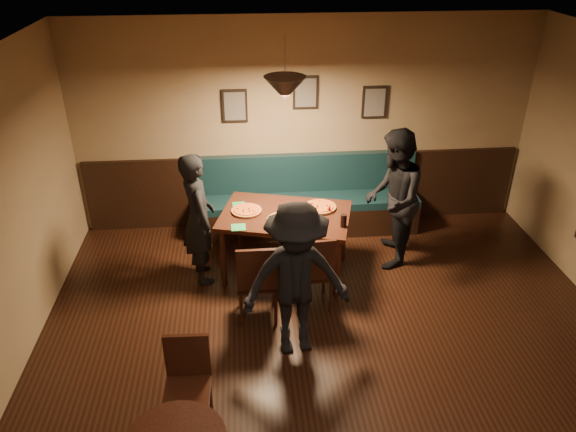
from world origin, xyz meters
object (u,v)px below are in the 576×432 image
object	(u,v)px
chair_near_left	(257,279)
diner_front	(296,281)
chair_near_right	(312,269)
diner_left	(198,219)
tabasco_bottle	(329,209)
diner_right	(393,199)
booth_bench	(306,197)
soda_glass	(344,221)
cafe_chair_far	(187,389)
dining_table	(285,243)

from	to	relation	value
chair_near_left	diner_front	world-z (taller)	diner_front
chair_near_right	diner_left	distance (m)	1.42
tabasco_bottle	chair_near_left	bearing A→B (deg)	-138.24
chair_near_left	diner_right	world-z (taller)	diner_right
diner_left	diner_right	bearing A→B (deg)	-102.25
chair_near_left	booth_bench	bearing A→B (deg)	68.13
chair_near_left	tabasco_bottle	bearing A→B (deg)	42.06
chair_near_right	tabasco_bottle	bearing A→B (deg)	62.70
tabasco_bottle	diner_right	bearing A→B (deg)	11.58
soda_glass	diner_front	bearing A→B (deg)	-121.94
chair_near_left	diner_front	xyz separation A→B (m)	(0.35, -0.54, 0.33)
chair_near_left	diner_left	size ratio (longest dim) A/B	0.60
chair_near_right	diner_front	size ratio (longest dim) A/B	0.57
chair_near_left	diner_front	size ratio (longest dim) A/B	0.59
chair_near_right	cafe_chair_far	size ratio (longest dim) A/B	1.10
booth_bench	diner_right	world-z (taller)	diner_right
booth_bench	diner_left	distance (m)	1.72
diner_left	tabasco_bottle	world-z (taller)	diner_left
dining_table	cafe_chair_far	world-z (taller)	cafe_chair_far
dining_table	chair_near_right	xyz separation A→B (m)	(0.23, -0.68, 0.07)
diner_left	cafe_chair_far	xyz separation A→B (m)	(-0.00, -2.22, -0.37)
dining_table	tabasco_bottle	distance (m)	0.68
chair_near_right	soda_glass	world-z (taller)	soda_glass
diner_front	cafe_chair_far	xyz separation A→B (m)	(-0.98, -0.89, -0.38)
chair_near_left	cafe_chair_far	distance (m)	1.56
dining_table	chair_near_left	world-z (taller)	chair_near_left
diner_left	diner_front	xyz separation A→B (m)	(0.98, -1.33, 0.01)
diner_front	diner_left	bearing A→B (deg)	118.94
diner_right	cafe_chair_far	distance (m)	3.32
soda_glass	cafe_chair_far	distance (m)	2.52
chair_near_left	soda_glass	size ratio (longest dim) A/B	6.30
chair_near_left	diner_right	xyz separation A→B (m)	(1.66, 0.94, 0.38)
booth_bench	diner_right	xyz separation A→B (m)	(0.93, -0.86, 0.36)
diner_front	cafe_chair_far	distance (m)	1.38
dining_table	diner_front	distance (m)	1.42
booth_bench	cafe_chair_far	distance (m)	3.50
soda_glass	chair_near_left	bearing A→B (deg)	-154.53
diner_left	diner_front	world-z (taller)	diner_front
chair_near_right	diner_left	size ratio (longest dim) A/B	0.58
diner_left	diner_front	size ratio (longest dim) A/B	0.98
diner_right	tabasco_bottle	world-z (taller)	diner_right
chair_near_right	booth_bench	bearing A→B (deg)	81.37
chair_near_left	diner_left	xyz separation A→B (m)	(-0.63, 0.79, 0.32)
diner_left	tabasco_bottle	xyz separation A→B (m)	(1.50, -0.01, 0.05)
diner_left	chair_near_left	bearing A→B (deg)	-157.48
diner_front	cafe_chair_far	size ratio (longest dim) A/B	1.91
booth_bench	diner_right	bearing A→B (deg)	-42.71
chair_near_left	dining_table	bearing A→B (deg)	66.19
diner_front	cafe_chair_far	world-z (taller)	diner_front
diner_left	tabasco_bottle	distance (m)	1.50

